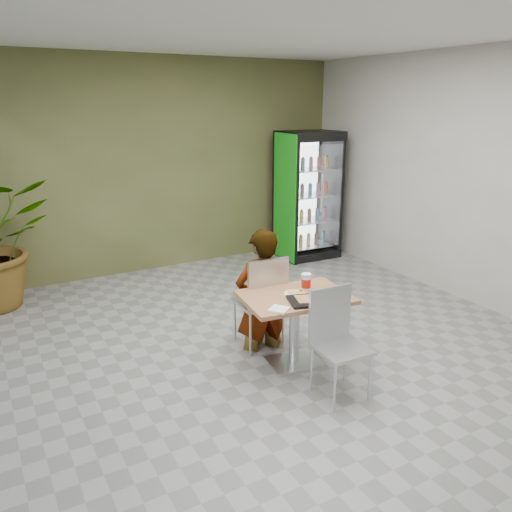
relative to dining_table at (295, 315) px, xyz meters
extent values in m
plane|color=gray|center=(-0.05, 0.13, -0.54)|extent=(7.00, 7.00, 0.00)
cube|color=#9D6F43|center=(0.00, 0.00, 0.19)|extent=(1.11, 0.84, 0.04)
cylinder|color=silver|center=(0.00, 0.00, -0.18)|extent=(0.10, 0.10, 0.71)
cube|color=silver|center=(0.00, 0.00, -0.52)|extent=(0.56, 0.47, 0.04)
cube|color=silver|center=(-0.09, 0.57, -0.05)|extent=(0.48, 0.48, 0.03)
cube|color=silver|center=(-0.10, 0.35, 0.22)|extent=(0.46, 0.05, 0.54)
cylinder|color=silver|center=(0.12, 0.75, -0.29)|extent=(0.03, 0.03, 0.49)
cylinder|color=silver|center=(-0.27, 0.77, -0.29)|extent=(0.03, 0.03, 0.49)
cylinder|color=silver|center=(0.10, 0.36, -0.29)|extent=(0.03, 0.03, 0.49)
cylinder|color=silver|center=(-0.29, 0.38, -0.29)|extent=(0.03, 0.03, 0.49)
cube|color=silver|center=(0.05, -0.66, -0.08)|extent=(0.46, 0.46, 0.03)
cube|color=silver|center=(0.07, -0.46, 0.18)|extent=(0.43, 0.06, 0.51)
cylinder|color=silver|center=(-0.14, -0.83, -0.31)|extent=(0.02, 0.02, 0.46)
cylinder|color=silver|center=(0.23, -0.86, -0.31)|extent=(0.02, 0.02, 0.46)
cylinder|color=silver|center=(-0.12, -0.46, -0.31)|extent=(0.02, 0.02, 0.46)
cylinder|color=silver|center=(0.25, -0.49, -0.31)|extent=(0.02, 0.02, 0.46)
imported|color=black|center=(-0.09, 0.52, -0.03)|extent=(0.61, 0.41, 1.61)
cylinder|color=white|center=(0.01, 0.02, 0.22)|extent=(0.20, 0.20, 0.01)
cylinder|color=white|center=(0.17, 0.06, 0.29)|extent=(0.09, 0.09, 0.16)
cylinder|color=red|center=(0.17, 0.06, 0.29)|extent=(0.09, 0.09, 0.09)
cylinder|color=white|center=(0.17, 0.06, 0.38)|extent=(0.10, 0.10, 0.01)
cube|color=white|center=(-0.34, -0.23, 0.22)|extent=(0.22, 0.22, 0.02)
cube|color=black|center=(0.04, -0.21, 0.23)|extent=(0.49, 0.42, 0.02)
cube|color=black|center=(2.26, 3.00, 0.51)|extent=(0.97, 0.77, 2.09)
cube|color=green|center=(1.78, 3.00, 0.51)|extent=(0.04, 0.72, 2.04)
cube|color=white|center=(2.26, 2.65, 0.53)|extent=(0.75, 0.04, 1.67)
camera|label=1|loc=(-2.54, -3.72, 2.01)|focal=35.00mm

